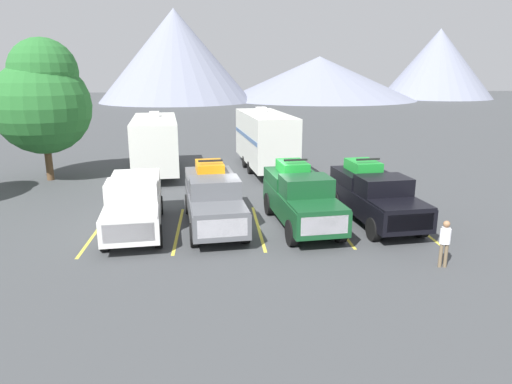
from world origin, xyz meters
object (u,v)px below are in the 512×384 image
object	(u,v)px
pickup_truck_b	(213,197)
pickup_truck_d	(374,194)
pickup_truck_c	(300,197)
camper_trailer_a	(155,142)
person_a	(445,241)
camper_trailer_b	(265,138)
pickup_truck_a	(134,203)

from	to	relation	value
pickup_truck_b	pickup_truck_d	distance (m)	6.67
pickup_truck_b	pickup_truck_d	world-z (taller)	pickup_truck_b
pickup_truck_c	camper_trailer_a	distance (m)	12.52
person_a	pickup_truck_b	bearing A→B (deg)	146.49
pickup_truck_c	person_a	distance (m)	5.92
camper_trailer_b	pickup_truck_a	bearing A→B (deg)	-120.34
pickup_truck_b	person_a	xyz separation A→B (m)	(7.34, -4.86, -0.27)
pickup_truck_b	person_a	size ratio (longest dim) A/B	3.86
person_a	pickup_truck_a	bearing A→B (deg)	156.27
pickup_truck_a	pickup_truck_c	size ratio (longest dim) A/B	1.04
pickup_truck_c	camper_trailer_b	distance (m)	10.98
pickup_truck_b	person_a	world-z (taller)	pickup_truck_b
camper_trailer_a	person_a	size ratio (longest dim) A/B	5.70
camper_trailer_b	pickup_truck_c	bearing A→B (deg)	-88.65
camper_trailer_b	pickup_truck_b	bearing A→B (deg)	-107.07
camper_trailer_b	person_a	distance (m)	16.02
camper_trailer_a	camper_trailer_b	distance (m)	6.74
person_a	camper_trailer_b	bearing A→B (deg)	104.84
pickup_truck_d	camper_trailer_a	size ratio (longest dim) A/B	0.65
pickup_truck_c	person_a	size ratio (longest dim) A/B	3.67
pickup_truck_a	pickup_truck_d	bearing A→B (deg)	1.04
pickup_truck_c	pickup_truck_d	world-z (taller)	pickup_truck_c
pickup_truck_c	camper_trailer_a	world-z (taller)	camper_trailer_a
pickup_truck_b	pickup_truck_c	bearing A→B (deg)	-5.85
pickup_truck_c	pickup_truck_d	size ratio (longest dim) A/B	1.00
pickup_truck_a	camper_trailer_a	distance (m)	10.33
pickup_truck_c	camper_trailer_b	size ratio (longest dim) A/B	0.63
pickup_truck_c	pickup_truck_b	bearing A→B (deg)	174.15
camper_trailer_a	pickup_truck_c	bearing A→B (deg)	-56.08
pickup_truck_b	pickup_truck_d	xyz separation A→B (m)	(6.67, -0.09, -0.02)
pickup_truck_c	camper_trailer_a	bearing A→B (deg)	123.92
pickup_truck_d	camper_trailer_a	bearing A→B (deg)	135.08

